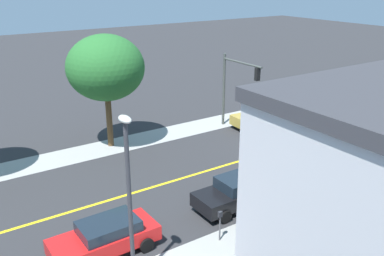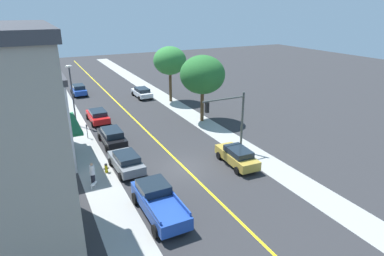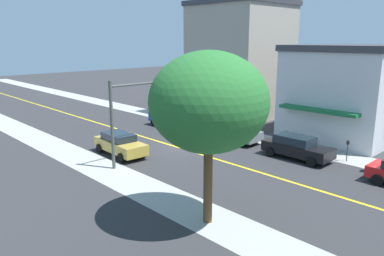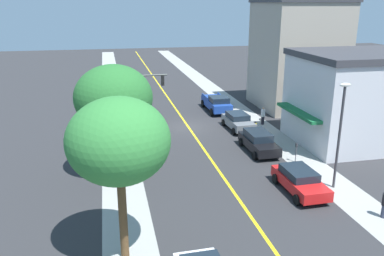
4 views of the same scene
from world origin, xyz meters
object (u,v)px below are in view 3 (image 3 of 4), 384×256
(gold_sedan_right_curb, at_px, (120,144))
(fire_hydrant, at_px, (250,134))
(street_tree_left_near, at_px, (209,103))
(black_sedan_left_curb, at_px, (297,147))
(pedestrian_white_shirt, at_px, (247,123))
(blue_pickup_truck, at_px, (177,118))
(traffic_light_mast, at_px, (129,108))
(small_dog, at_px, (241,128))
(grey_sedan_left_curb, at_px, (234,132))
(parking_meter, at_px, (348,148))

(gold_sedan_right_curb, bearing_deg, fire_hydrant, 73.38)
(street_tree_left_near, bearing_deg, black_sedan_left_curb, -168.51)
(pedestrian_white_shirt, bearing_deg, blue_pickup_truck, 45.08)
(black_sedan_left_curb, relative_size, blue_pickup_truck, 0.84)
(traffic_light_mast, bearing_deg, fire_hydrant, -7.32)
(pedestrian_white_shirt, relative_size, small_dog, 2.86)
(street_tree_left_near, distance_m, blue_pickup_truck, 18.95)
(grey_sedan_left_curb, height_order, gold_sedan_right_curb, gold_sedan_right_curb)
(parking_meter, height_order, gold_sedan_right_curb, gold_sedan_right_curb)
(street_tree_left_near, relative_size, pedestrian_white_shirt, 4.38)
(fire_hydrant, bearing_deg, grey_sedan_left_curb, -13.60)
(gold_sedan_right_curb, distance_m, pedestrian_white_shirt, 11.59)
(parking_meter, distance_m, small_dog, 10.21)
(small_dog, bearing_deg, traffic_light_mast, -32.74)
(grey_sedan_left_curb, xyz_separation_m, gold_sedan_right_curb, (8.54, -3.18, 0.02))
(fire_hydrant, distance_m, traffic_light_mast, 11.30)
(traffic_light_mast, bearing_deg, small_dog, 2.94)
(grey_sedan_left_curb, bearing_deg, fire_hydrant, 74.30)
(fire_hydrant, relative_size, pedestrian_white_shirt, 0.47)
(street_tree_left_near, relative_size, black_sedan_left_curb, 1.59)
(fire_hydrant, xyz_separation_m, blue_pickup_truck, (1.75, -7.04, 0.51))
(blue_pickup_truck, distance_m, small_dog, 5.96)
(street_tree_left_near, height_order, blue_pickup_truck, street_tree_left_near)
(street_tree_left_near, bearing_deg, fire_hydrant, -149.14)
(street_tree_left_near, height_order, black_sedan_left_curb, street_tree_left_near)
(parking_meter, relative_size, small_dog, 2.39)
(street_tree_left_near, xyz_separation_m, gold_sedan_right_curb, (-2.74, -11.23, -4.57))
(fire_hydrant, height_order, black_sedan_left_curb, black_sedan_left_curb)
(grey_sedan_left_curb, bearing_deg, pedestrian_white_shirt, 106.61)
(fire_hydrant, relative_size, small_dog, 1.33)
(blue_pickup_truck, relative_size, small_dog, 9.32)
(street_tree_left_near, xyz_separation_m, pedestrian_white_shirt, (-14.11, -9.01, -4.48))
(gold_sedan_right_curb, height_order, blue_pickup_truck, blue_pickup_truck)
(traffic_light_mast, relative_size, small_dog, 9.22)
(black_sedan_left_curb, distance_m, small_dog, 8.11)
(black_sedan_left_curb, distance_m, pedestrian_white_shirt, 7.45)
(fire_hydrant, distance_m, grey_sedan_left_curb, 1.66)
(parking_meter, distance_m, traffic_light_mast, 14.60)
(street_tree_left_near, relative_size, gold_sedan_right_curb, 1.62)
(parking_meter, height_order, grey_sedan_left_curb, grey_sedan_left_curb)
(grey_sedan_left_curb, relative_size, small_dog, 7.25)
(street_tree_left_near, relative_size, small_dog, 12.53)
(fire_hydrant, bearing_deg, pedestrian_white_shirt, -133.56)
(fire_hydrant, relative_size, traffic_light_mast, 0.14)
(traffic_light_mast, distance_m, grey_sedan_left_curb, 9.66)
(parking_meter, relative_size, traffic_light_mast, 0.26)
(fire_hydrant, distance_m, gold_sedan_right_curb, 10.72)
(black_sedan_left_curb, bearing_deg, pedestrian_white_shirt, 155.04)
(black_sedan_left_curb, bearing_deg, small_dog, 156.35)
(blue_pickup_truck, xyz_separation_m, small_dog, (-3.13, 5.04, -0.59))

